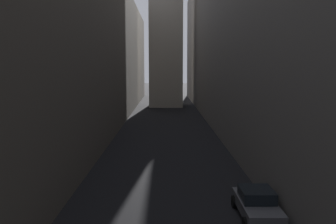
# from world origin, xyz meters

# --- Properties ---
(ground_plane) EXTENTS (264.00, 264.00, 0.00)m
(ground_plane) POSITION_xyz_m (0.00, 48.00, 0.00)
(ground_plane) COLOR black
(building_block_left) EXTENTS (15.13, 108.00, 18.76)m
(building_block_left) POSITION_xyz_m (-13.07, 50.00, 9.38)
(building_block_left) COLOR #60594F
(building_block_left) RESTS_ON ground
(building_block_right) EXTENTS (10.83, 108.00, 23.57)m
(building_block_right) POSITION_xyz_m (10.92, 50.00, 11.78)
(building_block_right) COLOR slate
(building_block_right) RESTS_ON ground
(parked_car_right_far) EXTENTS (1.93, 4.20, 1.44)m
(parked_car_right_far) POSITION_xyz_m (4.40, 24.90, 0.74)
(parked_car_right_far) COLOR #4C4C51
(parked_car_right_far) RESTS_ON ground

